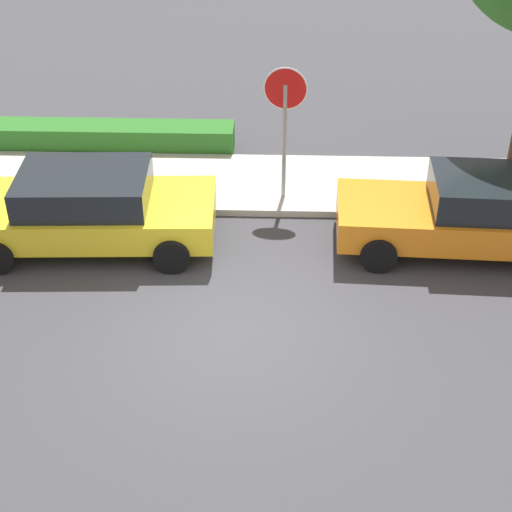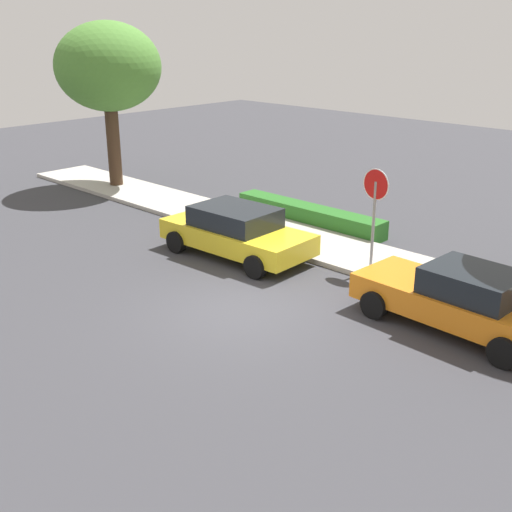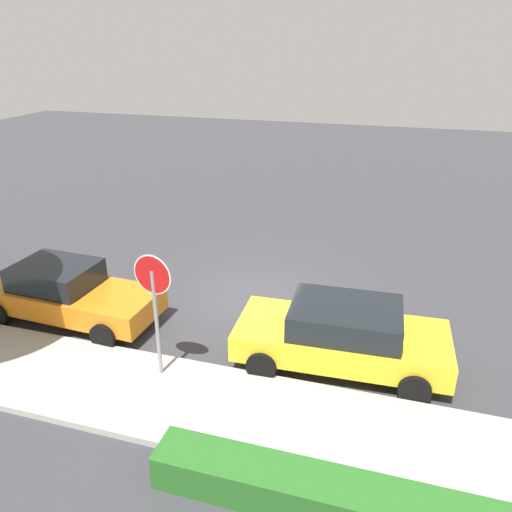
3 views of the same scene
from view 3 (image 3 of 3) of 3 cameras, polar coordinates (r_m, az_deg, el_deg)
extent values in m
plane|color=#38383D|center=(13.84, -0.16, -4.50)|extent=(60.00, 60.00, 0.00)
cube|color=#B2ADA3|center=(10.19, -8.08, -16.12)|extent=(32.00, 2.39, 0.14)
cylinder|color=gray|center=(10.26, -11.23, -7.97)|extent=(0.08, 0.08, 2.49)
cylinder|color=white|center=(9.70, -11.77, -2.11)|extent=(0.82, 0.10, 0.82)
cylinder|color=red|center=(9.70, -11.77, -2.11)|extent=(0.77, 0.11, 0.77)
cube|color=orange|center=(13.31, -20.45, -4.49)|extent=(4.60, 1.92, 0.58)
cube|color=black|center=(13.27, -21.92, -2.03)|extent=(1.98, 1.59, 0.57)
cylinder|color=black|center=(13.19, -12.75, -5.09)|extent=(0.65, 0.25, 0.64)
cylinder|color=black|center=(12.00, -16.99, -8.75)|extent=(0.65, 0.25, 0.64)
cylinder|color=black|center=(14.94, -22.89, -2.91)|extent=(0.65, 0.25, 0.64)
cube|color=yellow|center=(11.01, 9.67, -9.46)|extent=(4.56, 2.08, 0.57)
cube|color=black|center=(10.71, 10.20, -6.97)|extent=(2.36, 1.76, 0.56)
cylinder|color=black|center=(10.57, 0.63, -12.44)|extent=(0.65, 0.25, 0.64)
cylinder|color=black|center=(12.11, 2.78, -7.27)|extent=(0.65, 0.25, 0.64)
cylinder|color=black|center=(10.43, 17.67, -14.33)|extent=(0.65, 0.25, 0.64)
cylinder|color=black|center=(11.99, 17.36, -8.81)|extent=(0.65, 0.25, 0.64)
cube|color=#286623|center=(8.28, 9.13, -25.73)|extent=(5.71, 0.77, 0.62)
camera|label=1|loc=(21.74, 6.10, 27.30)|focal=55.00mm
camera|label=2|loc=(25.09, -16.31, 22.48)|focal=45.00mm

